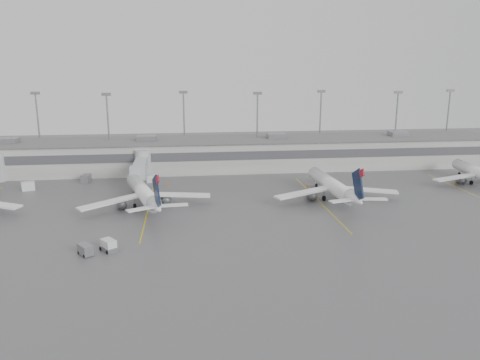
{
  "coord_description": "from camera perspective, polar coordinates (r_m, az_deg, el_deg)",
  "views": [
    {
      "loc": [
        -9.87,
        -67.03,
        27.46
      ],
      "look_at": [
        0.94,
        24.0,
        5.0
      ],
      "focal_mm": 35.0,
      "sensor_mm": 36.0,
      "label": 1
    }
  ],
  "objects": [
    {
      "name": "jet_mid_left",
      "position": [
        94.69,
        -11.62,
        -1.52
      ],
      "size": [
        25.26,
        28.7,
        9.51
      ],
      "rotation": [
        0.0,
        0.0,
        0.27
      ],
      "color": "white",
      "rests_on": "ground"
    },
    {
      "name": "cone_d",
      "position": [
        123.01,
        24.76,
        -0.27
      ],
      "size": [
        0.4,
        0.4,
        0.64
      ],
      "primitive_type": "cone",
      "color": "orange",
      "rests_on": "ground"
    },
    {
      "name": "cone_b",
      "position": [
        111.1,
        -8.7,
        -0.49
      ],
      "size": [
        0.5,
        0.5,
        0.79
      ],
      "primitive_type": "cone",
      "color": "orange",
      "rests_on": "ground"
    },
    {
      "name": "jet_mid_right",
      "position": [
        99.74,
        11.28,
        -0.69
      ],
      "size": [
        26.68,
        29.96,
        9.69
      ],
      "rotation": [
        0.0,
        0.0,
        0.06
      ],
      "color": "white",
      "rests_on": "ground"
    },
    {
      "name": "baggage_tug",
      "position": [
        74.52,
        -15.72,
        -7.81
      ],
      "size": [
        3.09,
        3.31,
        1.83
      ],
      "rotation": [
        0.0,
        0.0,
        0.65
      ],
      "color": "silver",
      "rests_on": "ground"
    },
    {
      "name": "stand_markings",
      "position": [
        95.59,
        -0.56,
        -2.92
      ],
      "size": [
        105.25,
        40.0,
        0.01
      ],
      "color": "gold",
      "rests_on": "ground"
    },
    {
      "name": "baggage_cart",
      "position": [
        73.95,
        -18.33,
        -8.05
      ],
      "size": [
        2.7,
        2.91,
        1.64
      ],
      "rotation": [
        0.0,
        0.0,
        0.65
      ],
      "color": "slate",
      "rests_on": "ground"
    },
    {
      "name": "gse_uld_b",
      "position": [
        115.2,
        -10.78,
        0.18
      ],
      "size": [
        2.85,
        2.27,
        1.76
      ],
      "primitive_type": "cube",
      "rotation": [
        0.0,
        0.0,
        0.27
      ],
      "color": "silver",
      "rests_on": "ground"
    },
    {
      "name": "gse_uld_a",
      "position": [
        116.07,
        -24.43,
        -0.68
      ],
      "size": [
        3.2,
        2.69,
        1.93
      ],
      "primitive_type": "cube",
      "rotation": [
        0.0,
        0.0,
        0.37
      ],
      "color": "silver",
      "rests_on": "ground"
    },
    {
      "name": "gse_loader",
      "position": [
        118.98,
        -18.26,
        0.18
      ],
      "size": [
        2.17,
        3.18,
        1.88
      ],
      "primitive_type": "cube",
      "rotation": [
        0.0,
        0.0,
        -0.1
      ],
      "color": "slate",
      "rests_on": "ground"
    },
    {
      "name": "jet_far_right",
      "position": [
        124.47,
        27.13,
        0.76
      ],
      "size": [
        23.84,
        26.82,
        8.68
      ],
      "rotation": [
        0.0,
        0.0,
        -0.09
      ],
      "color": "white",
      "rests_on": "ground"
    },
    {
      "name": "cone_c",
      "position": [
        110.56,
        8.29,
        -0.55
      ],
      "size": [
        0.5,
        0.5,
        0.8
      ],
      "primitive_type": "cone",
      "color": "orange",
      "rests_on": "ground"
    },
    {
      "name": "jet_bridge_right",
      "position": [
        115.68,
        -11.9,
        1.7
      ],
      "size": [
        4.0,
        17.2,
        7.0
      ],
      "color": "#A7A9AC",
      "rests_on": "ground"
    },
    {
      "name": "light_masts",
      "position": [
        132.05,
        -2.46,
        7.04
      ],
      "size": [
        142.4,
        8.0,
        20.6
      ],
      "color": "gray",
      "rests_on": "ground"
    },
    {
      "name": "ground",
      "position": [
        73.1,
        1.51,
        -8.3
      ],
      "size": [
        260.0,
        260.0,
        0.0
      ],
      "primitive_type": "plane",
      "color": "#4B4B4D",
      "rests_on": "ground"
    },
    {
      "name": "gse_uld_c",
      "position": [
        114.01,
        9.93,
        0.11
      ],
      "size": [
        3.11,
        2.52,
        1.91
      ],
      "primitive_type": "cube",
      "rotation": [
        0.0,
        0.0,
        0.31
      ],
      "color": "silver",
      "rests_on": "ground"
    },
    {
      "name": "terminal",
      "position": [
        127.54,
        -2.22,
        3.24
      ],
      "size": [
        152.0,
        17.0,
        9.45
      ],
      "color": "#9D9D98",
      "rests_on": "ground"
    }
  ]
}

